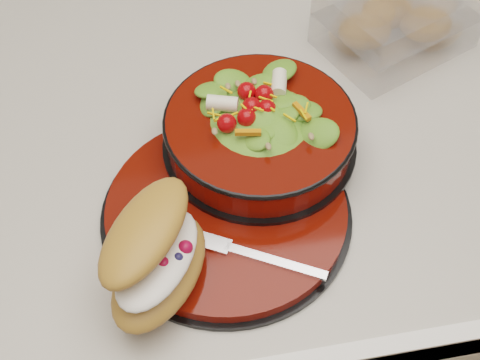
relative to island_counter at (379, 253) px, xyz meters
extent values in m
cube|color=#B07547|center=(0.00, 0.00, -0.46)|extent=(4.00, 4.00, 0.01)
cube|color=silver|center=(0.00, 0.00, -0.02)|extent=(1.16, 0.66, 0.86)
cube|color=beige|center=(0.00, 0.00, 0.43)|extent=(1.24, 0.74, 0.04)
cylinder|color=black|center=(-0.32, -0.17, 0.45)|extent=(0.30, 0.30, 0.01)
cylinder|color=#600B03|center=(-0.32, -0.17, 0.46)|extent=(0.28, 0.28, 0.01)
torus|color=black|center=(-0.31, -0.18, 0.46)|extent=(0.16, 0.16, 0.01)
cylinder|color=black|center=(-0.26, -0.08, 0.47)|extent=(0.24, 0.24, 0.01)
cylinder|color=#600B03|center=(-0.26, -0.08, 0.49)|extent=(0.23, 0.23, 0.04)
torus|color=black|center=(-0.26, -0.08, 0.51)|extent=(0.23, 0.23, 0.01)
ellipsoid|color=#467420|center=(-0.26, -0.08, 0.51)|extent=(0.19, 0.19, 0.08)
sphere|color=#C60708|center=(-0.22, -0.08, 0.55)|extent=(0.02, 0.02, 0.02)
sphere|color=#C60708|center=(-0.24, -0.04, 0.55)|extent=(0.02, 0.02, 0.02)
sphere|color=#C60708|center=(-0.29, -0.04, 0.55)|extent=(0.02, 0.02, 0.02)
sphere|color=#C60708|center=(-0.31, -0.08, 0.55)|extent=(0.02, 0.02, 0.02)
sphere|color=#C60708|center=(-0.29, -0.13, 0.55)|extent=(0.02, 0.02, 0.02)
sphere|color=#C60708|center=(-0.24, -0.13, 0.55)|extent=(0.02, 0.02, 0.02)
cylinder|color=silver|center=(-0.23, -0.04, 0.55)|extent=(0.04, 0.04, 0.02)
cylinder|color=silver|center=(-0.30, -0.06, 0.55)|extent=(0.04, 0.03, 0.02)
cube|color=orange|center=(-0.28, -0.12, 0.55)|extent=(0.03, 0.03, 0.01)
cube|color=orange|center=(-0.22, -0.09, 0.55)|extent=(0.03, 0.02, 0.01)
ellipsoid|color=#A76633|center=(-0.40, -0.25, 0.49)|extent=(0.15, 0.17, 0.04)
ellipsoid|color=white|center=(-0.40, -0.25, 0.51)|extent=(0.13, 0.15, 0.02)
ellipsoid|color=#A76633|center=(-0.40, -0.23, 0.54)|extent=(0.14, 0.16, 0.04)
sphere|color=#B50C2A|center=(-0.43, -0.25, 0.52)|extent=(0.02, 0.02, 0.02)
sphere|color=#B50C2A|center=(-0.40, -0.26, 0.52)|extent=(0.02, 0.02, 0.02)
sphere|color=#B50C2A|center=(-0.37, -0.25, 0.52)|extent=(0.02, 0.02, 0.02)
sphere|color=#B50C2A|center=(-0.41, -0.24, 0.52)|extent=(0.02, 0.02, 0.02)
sphere|color=#191947|center=(-0.41, -0.25, 0.52)|extent=(0.01, 0.01, 0.01)
sphere|color=#191947|center=(-0.39, -0.25, 0.52)|extent=(0.01, 0.01, 0.01)
sphere|color=#191947|center=(-0.40, -0.26, 0.52)|extent=(0.01, 0.01, 0.01)
sphere|color=#191947|center=(-0.38, -0.26, 0.52)|extent=(0.01, 0.01, 0.01)
sphere|color=#191947|center=(-0.42, -0.26, 0.52)|extent=(0.01, 0.01, 0.01)
sphere|color=#191947|center=(-0.39, -0.24, 0.52)|extent=(0.01, 0.01, 0.01)
cube|color=silver|center=(-0.28, -0.25, 0.47)|extent=(0.11, 0.07, 0.00)
cube|color=silver|center=(-0.34, -0.22, 0.47)|extent=(0.04, 0.03, 0.00)
cube|color=white|center=(-0.03, 0.09, 0.47)|extent=(0.24, 0.21, 0.05)
cube|color=white|center=(-0.03, 0.09, 0.52)|extent=(0.24, 0.21, 0.04)
ellipsoid|color=#A76633|center=(-0.07, 0.09, 0.47)|extent=(0.08, 0.06, 0.04)
ellipsoid|color=#A76633|center=(0.02, 0.09, 0.47)|extent=(0.08, 0.06, 0.04)
ellipsoid|color=#A76633|center=(-0.03, 0.13, 0.47)|extent=(0.08, 0.06, 0.04)
camera|label=1|loc=(-0.38, -0.61, 1.10)|focal=50.00mm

